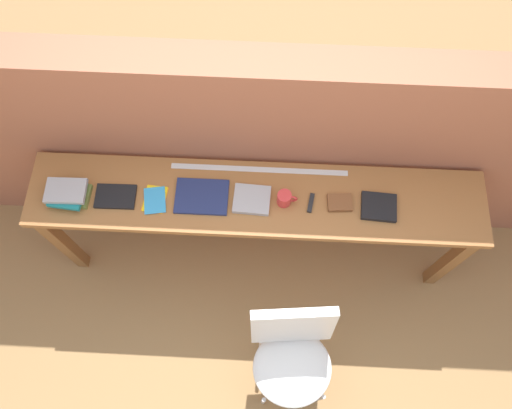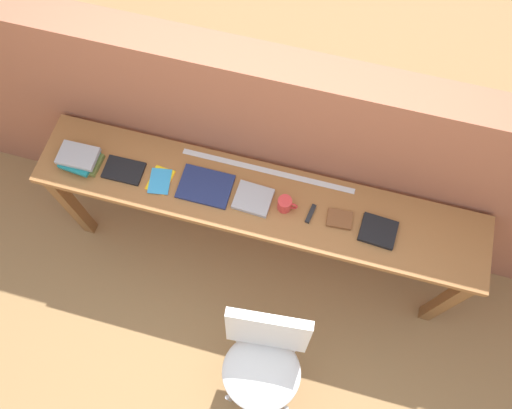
{
  "view_description": "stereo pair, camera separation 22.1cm",
  "coord_description": "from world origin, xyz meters",
  "px_view_note": "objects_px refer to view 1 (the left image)",
  "views": [
    {
      "loc": [
        0.05,
        -0.79,
        3.35
      ],
      "look_at": [
        0.0,
        0.25,
        0.9
      ],
      "focal_mm": 35.0,
      "sensor_mm": 36.0,
      "label": 1
    },
    {
      "loc": [
        0.27,
        -0.76,
        3.35
      ],
      "look_at": [
        0.0,
        0.25,
        0.9
      ],
      "focal_mm": 35.0,
      "sensor_mm": 36.0,
      "label": 2
    }
  ],
  "objects_px": {
    "magazine_cycling": "(116,196)",
    "leather_journal_brown": "(340,203)",
    "pamphlet_pile_colourful": "(155,199)",
    "mug": "(285,199)",
    "multitool_folded": "(311,203)",
    "book_stack_leftmost": "(68,193)",
    "chair_white_moulded": "(292,353)",
    "book_open_centre": "(202,197)",
    "book_repair_rightmost": "(379,207)"
  },
  "relations": [
    {
      "from": "chair_white_moulded",
      "to": "magazine_cycling",
      "type": "bearing_deg",
      "value": 143.76
    },
    {
      "from": "pamphlet_pile_colourful",
      "to": "multitool_folded",
      "type": "xyz_separation_m",
      "value": [
        0.84,
        0.02,
        0.0
      ]
    },
    {
      "from": "magazine_cycling",
      "to": "leather_journal_brown",
      "type": "xyz_separation_m",
      "value": [
        1.21,
        0.02,
        0.0
      ]
    },
    {
      "from": "chair_white_moulded",
      "to": "mug",
      "type": "bearing_deg",
      "value": 96.28
    },
    {
      "from": "pamphlet_pile_colourful",
      "to": "multitool_folded",
      "type": "bearing_deg",
      "value": 1.29
    },
    {
      "from": "chair_white_moulded",
      "to": "book_repair_rightmost",
      "type": "xyz_separation_m",
      "value": [
        0.42,
        0.74,
        0.37
      ]
    },
    {
      "from": "chair_white_moulded",
      "to": "magazine_cycling",
      "type": "height_order",
      "value": "magazine_cycling"
    },
    {
      "from": "pamphlet_pile_colourful",
      "to": "book_repair_rightmost",
      "type": "bearing_deg",
      "value": 0.56
    },
    {
      "from": "book_stack_leftmost",
      "to": "book_repair_rightmost",
      "type": "bearing_deg",
      "value": 0.5
    },
    {
      "from": "pamphlet_pile_colourful",
      "to": "multitool_folded",
      "type": "distance_m",
      "value": 0.84
    },
    {
      "from": "book_repair_rightmost",
      "to": "magazine_cycling",
      "type": "bearing_deg",
      "value": -176.19
    },
    {
      "from": "leather_journal_brown",
      "to": "book_repair_rightmost",
      "type": "distance_m",
      "value": 0.21
    },
    {
      "from": "leather_journal_brown",
      "to": "book_repair_rightmost",
      "type": "bearing_deg",
      "value": -7.95
    },
    {
      "from": "magazine_cycling",
      "to": "book_open_centre",
      "type": "bearing_deg",
      "value": 1.99
    },
    {
      "from": "multitool_folded",
      "to": "book_open_centre",
      "type": "bearing_deg",
      "value": 179.17
    },
    {
      "from": "chair_white_moulded",
      "to": "leather_journal_brown",
      "type": "height_order",
      "value": "leather_journal_brown"
    },
    {
      "from": "book_open_centre",
      "to": "leather_journal_brown",
      "type": "distance_m",
      "value": 0.74
    },
    {
      "from": "book_stack_leftmost",
      "to": "leather_journal_brown",
      "type": "relative_size",
      "value": 1.75
    },
    {
      "from": "book_open_centre",
      "to": "leather_journal_brown",
      "type": "bearing_deg",
      "value": -0.27
    },
    {
      "from": "book_repair_rightmost",
      "to": "pamphlet_pile_colourful",
      "type": "bearing_deg",
      "value": -175.9
    },
    {
      "from": "magazine_cycling",
      "to": "mug",
      "type": "relative_size",
      "value": 1.97
    },
    {
      "from": "pamphlet_pile_colourful",
      "to": "book_stack_leftmost",
      "type": "bearing_deg",
      "value": -179.67
    },
    {
      "from": "multitool_folded",
      "to": "mug",
      "type": "bearing_deg",
      "value": 179.0
    },
    {
      "from": "book_open_centre",
      "to": "mug",
      "type": "distance_m",
      "value": 0.45
    },
    {
      "from": "magazine_cycling",
      "to": "leather_journal_brown",
      "type": "relative_size",
      "value": 1.67
    },
    {
      "from": "leather_journal_brown",
      "to": "multitool_folded",
      "type": "bearing_deg",
      "value": 178.7
    },
    {
      "from": "mug",
      "to": "leather_journal_brown",
      "type": "bearing_deg",
      "value": 0.91
    },
    {
      "from": "multitool_folded",
      "to": "leather_journal_brown",
      "type": "distance_m",
      "value": 0.15
    },
    {
      "from": "mug",
      "to": "pamphlet_pile_colourful",
      "type": "bearing_deg",
      "value": -178.24
    },
    {
      "from": "magazine_cycling",
      "to": "book_repair_rightmost",
      "type": "xyz_separation_m",
      "value": [
        1.42,
        0.01,
        0.0
      ]
    },
    {
      "from": "mug",
      "to": "book_stack_leftmost",
      "type": "bearing_deg",
      "value": -178.81
    },
    {
      "from": "book_open_centre",
      "to": "pamphlet_pile_colourful",
      "type": "bearing_deg",
      "value": -173.95
    },
    {
      "from": "chair_white_moulded",
      "to": "book_open_centre",
      "type": "relative_size",
      "value": 3.12
    },
    {
      "from": "pamphlet_pile_colourful",
      "to": "book_open_centre",
      "type": "bearing_deg",
      "value": 6.23
    },
    {
      "from": "book_stack_leftmost",
      "to": "book_repair_rightmost",
      "type": "distance_m",
      "value": 1.67
    },
    {
      "from": "pamphlet_pile_colourful",
      "to": "mug",
      "type": "height_order",
      "value": "mug"
    },
    {
      "from": "pamphlet_pile_colourful",
      "to": "magazine_cycling",
      "type": "bearing_deg",
      "value": 178.61
    },
    {
      "from": "pamphlet_pile_colourful",
      "to": "chair_white_moulded",
      "type": "bearing_deg",
      "value": -42.82
    },
    {
      "from": "book_open_centre",
      "to": "magazine_cycling",
      "type": "bearing_deg",
      "value": -177.43
    },
    {
      "from": "chair_white_moulded",
      "to": "mug",
      "type": "height_order",
      "value": "mug"
    },
    {
      "from": "magazine_cycling",
      "to": "pamphlet_pile_colourful",
      "type": "distance_m",
      "value": 0.21
    },
    {
      "from": "book_stack_leftmost",
      "to": "chair_white_moulded",
      "type": "bearing_deg",
      "value": -30.12
    },
    {
      "from": "magazine_cycling",
      "to": "multitool_folded",
      "type": "bearing_deg",
      "value": -0.01
    },
    {
      "from": "chair_white_moulded",
      "to": "book_open_centre",
      "type": "distance_m",
      "value": 0.99
    },
    {
      "from": "mug",
      "to": "leather_journal_brown",
      "type": "height_order",
      "value": "mug"
    },
    {
      "from": "book_open_centre",
      "to": "multitool_folded",
      "type": "xyz_separation_m",
      "value": [
        0.59,
        -0.01,
        -0.0
      ]
    },
    {
      "from": "magazine_cycling",
      "to": "pamphlet_pile_colourful",
      "type": "xyz_separation_m",
      "value": [
        0.21,
        -0.01,
        -0.0
      ]
    },
    {
      "from": "book_stack_leftmost",
      "to": "mug",
      "type": "height_order",
      "value": "mug"
    },
    {
      "from": "book_repair_rightmost",
      "to": "multitool_folded",
      "type": "bearing_deg",
      "value": -177.6
    },
    {
      "from": "magazine_cycling",
      "to": "multitool_folded",
      "type": "distance_m",
      "value": 1.06
    }
  ]
}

